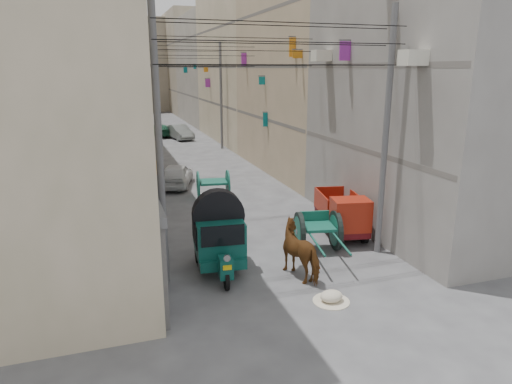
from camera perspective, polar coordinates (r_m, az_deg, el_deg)
name	(u,v)px	position (r m, az deg, el deg)	size (l,w,h in m)	color
ground	(387,383)	(10.26, 16.03, -21.99)	(140.00, 140.00, 0.00)	#474749
building_row_left	(61,64)	(40.85, -23.23, 14.54)	(8.00, 62.00, 14.00)	beige
building_row_right	(252,64)	(42.74, -0.56, 15.70)	(8.00, 62.00, 14.00)	gray
end_cap_building	(136,65)	(72.78, -14.77, 15.06)	(22.00, 10.00, 13.00)	tan
shutters_left	(141,196)	(17.63, -14.20, -0.43)	(0.18, 14.40, 2.88)	#48484C
signboards	(189,113)	(28.81, -8.35, 9.74)	(8.22, 40.52, 5.67)	orange
ac_units	(366,27)	(16.71, 13.61, 19.37)	(0.70, 6.55, 3.35)	beige
utility_poles	(205,110)	(24.21, -6.42, 10.14)	(7.40, 22.20, 8.00)	#5B5B5E
overhead_cables	(215,53)	(21.59, -5.16, 16.92)	(7.40, 22.52, 1.12)	black
auto_rickshaw	(219,234)	(14.17, -4.69, -5.29)	(1.78, 2.85, 1.96)	black
tonga_cart	(318,230)	(15.87, 7.72, -4.77)	(1.71, 3.22, 1.38)	black
mini_truck	(344,217)	(17.15, 10.94, -3.08)	(1.88, 3.19, 1.68)	black
second_cart	(213,183)	(22.19, -5.39, 1.08)	(1.65, 1.49, 1.34)	#135545
feed_sack	(331,296)	(12.79, 9.41, -12.73)	(0.62, 0.50, 0.31)	beige
horse	(303,250)	(13.89, 5.87, -7.27)	(0.88, 1.92, 1.62)	#5D3616
distant_car_white	(176,175)	(24.66, -9.92, 2.14)	(1.47, 3.65, 1.24)	silver
distant_car_grey	(180,132)	(41.30, -9.53, 7.40)	(1.34, 3.84, 1.27)	slate
distant_car_green	(159,130)	(43.39, -12.04, 7.53)	(1.53, 3.77, 1.09)	#1D543B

